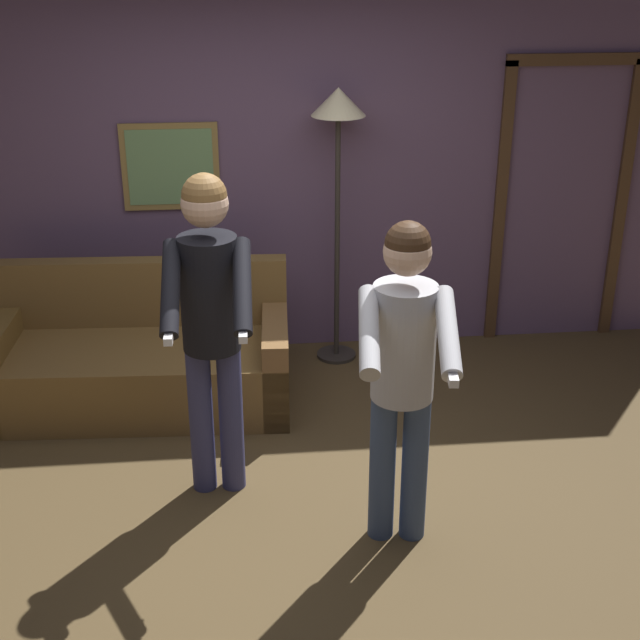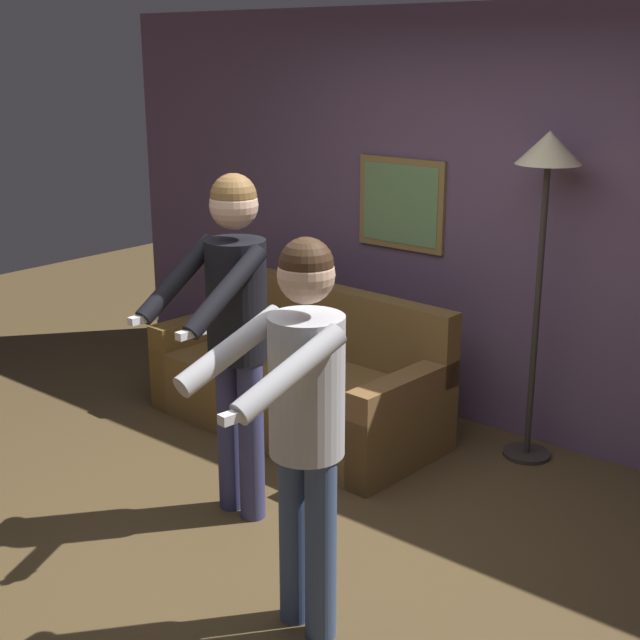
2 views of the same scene
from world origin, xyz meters
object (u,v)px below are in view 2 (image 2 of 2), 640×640
at_px(couch, 300,385).
at_px(person_standing_right, 303,405).
at_px(torchiere_lamp, 546,185).
at_px(person_standing_left, 234,315).

bearing_deg(couch, person_standing_right, -48.40).
xyz_separation_m(torchiere_lamp, person_standing_right, (0.06, -2.11, -0.62)).
relative_size(couch, torchiere_lamp, 1.01).
xyz_separation_m(torchiere_lamp, person_standing_left, (-0.84, -1.59, -0.54)).
distance_m(couch, torchiere_lamp, 1.97).
bearing_deg(person_standing_left, person_standing_right, -30.07).
bearing_deg(torchiere_lamp, person_standing_right, -88.31).
height_order(couch, person_standing_right, person_standing_right).
bearing_deg(torchiere_lamp, couch, -158.20).
xyz_separation_m(person_standing_left, person_standing_right, (0.90, -0.52, -0.08)).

